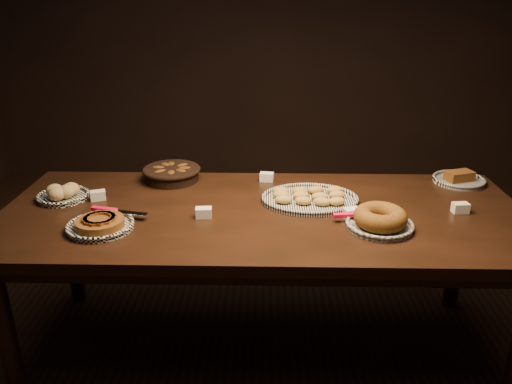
{
  "coord_description": "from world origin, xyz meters",
  "views": [
    {
      "loc": [
        0.02,
        -2.08,
        1.68
      ],
      "look_at": [
        -0.03,
        0.05,
        0.82
      ],
      "focal_mm": 35.0,
      "sensor_mm": 36.0,
      "label": 1
    }
  ],
  "objects_px": {
    "buffet_table": "(263,225)",
    "bundt_cake_plate": "(380,220)",
    "apple_tart_plate": "(100,224)",
    "madeleine_platter": "(310,198)"
  },
  "relations": [
    {
      "from": "buffet_table",
      "to": "bundt_cake_plate",
      "type": "height_order",
      "value": "bundt_cake_plate"
    },
    {
      "from": "buffet_table",
      "to": "bundt_cake_plate",
      "type": "relative_size",
      "value": 7.21
    },
    {
      "from": "apple_tart_plate",
      "to": "bundt_cake_plate",
      "type": "bearing_deg",
      "value": -11.95
    },
    {
      "from": "buffet_table",
      "to": "apple_tart_plate",
      "type": "height_order",
      "value": "apple_tart_plate"
    },
    {
      "from": "apple_tart_plate",
      "to": "bundt_cake_plate",
      "type": "height_order",
      "value": "bundt_cake_plate"
    },
    {
      "from": "buffet_table",
      "to": "madeleine_platter",
      "type": "distance_m",
      "value": 0.26
    },
    {
      "from": "buffet_table",
      "to": "apple_tart_plate",
      "type": "distance_m",
      "value": 0.72
    },
    {
      "from": "bundt_cake_plate",
      "to": "apple_tart_plate",
      "type": "bearing_deg",
      "value": 171.78
    },
    {
      "from": "apple_tart_plate",
      "to": "madeleine_platter",
      "type": "relative_size",
      "value": 0.71
    },
    {
      "from": "buffet_table",
      "to": "madeleine_platter",
      "type": "relative_size",
      "value": 5.26
    }
  ]
}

